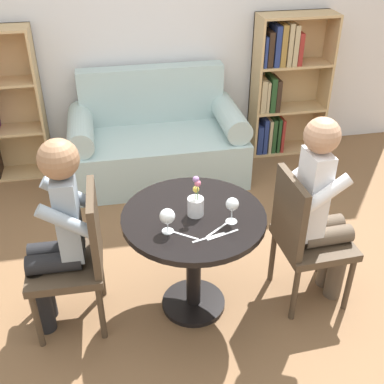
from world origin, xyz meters
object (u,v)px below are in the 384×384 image
object	(u,v)px
couch	(157,143)
flower_vase	(196,203)
bookshelf_right	(281,86)
wine_glass_right	(232,205)
chair_left	(77,255)
person_left	(57,233)
person_right	(322,210)
wine_glass_left	(167,217)
chair_right	(304,235)

from	to	relation	value
couch	flower_vase	distance (m)	1.75
bookshelf_right	flower_vase	size ratio (longest dim) A/B	5.23
couch	wine_glass_right	size ratio (longest dim) A/B	9.87
chair_left	person_left	distance (m)	0.19
chair_left	person_right	bearing A→B (deg)	88.86
wine_glass_left	person_right	bearing A→B (deg)	5.43
wine_glass_right	chair_right	bearing A→B (deg)	7.29
couch	chair_right	bearing A→B (deg)	-68.91
wine_glass_left	flower_vase	size ratio (longest dim) A/B	0.56
person_left	bookshelf_right	bearing A→B (deg)	135.51
chair_right	chair_left	bearing A→B (deg)	84.42
chair_left	bookshelf_right	bearing A→B (deg)	136.86
bookshelf_right	wine_glass_left	xyz separation A→B (m)	(-1.39, -2.08, 0.13)
couch	bookshelf_right	bearing A→B (deg)	12.11
bookshelf_right	person_left	bearing A→B (deg)	-135.84
person_right	flower_vase	distance (m)	0.76
person_left	couch	bearing A→B (deg)	156.87
bookshelf_right	person_right	bearing A→B (deg)	-103.22
bookshelf_right	person_left	xyz separation A→B (m)	(-1.98, -1.93, -0.01)
chair_left	person_left	world-z (taller)	person_left
wine_glass_left	wine_glass_right	xyz separation A→B (m)	(0.36, 0.02, 0.02)
flower_vase	chair_right	bearing A→B (deg)	-3.99
couch	wine_glass_left	size ratio (longest dim) A/B	10.68
chair_right	wine_glass_right	distance (m)	0.58
person_right	couch	bearing A→B (deg)	21.06
person_left	chair_left	bearing A→B (deg)	89.08
person_right	person_left	bearing A→B (deg)	84.89
person_left	wine_glass_left	world-z (taller)	person_left
flower_vase	wine_glass_left	bearing A→B (deg)	-144.31
bookshelf_right	person_left	size ratio (longest dim) A/B	1.08
chair_right	person_left	distance (m)	1.44
bookshelf_right	flower_vase	xyz separation A→B (m)	(-1.22, -1.95, 0.11)
chair_right	flower_vase	distance (m)	0.72
couch	flower_vase	xyz separation A→B (m)	(0.01, -1.69, 0.46)
person_right	chair_right	bearing A→B (deg)	91.76
chair_left	chair_right	xyz separation A→B (m)	(1.34, -0.07, 0.00)
chair_right	person_left	world-z (taller)	person_left
chair_right	person_right	size ratio (longest dim) A/B	0.72
couch	person_left	distance (m)	1.86
flower_vase	chair_left	bearing A→B (deg)	178.04
person_left	flower_vase	bearing A→B (deg)	89.36
bookshelf_right	person_right	size ratio (longest dim) A/B	1.06
bookshelf_right	chair_left	size ratio (longest dim) A/B	1.47
couch	chair_left	bearing A→B (deg)	-111.88
chair_left	wine_glass_left	distance (m)	0.61
chair_left	chair_right	bearing A→B (deg)	88.40
couch	bookshelf_right	distance (m)	1.30
couch	flower_vase	bearing A→B (deg)	-89.64
chair_right	wine_glass_right	size ratio (longest dim) A/B	5.86
flower_vase	person_left	bearing A→B (deg)	178.01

